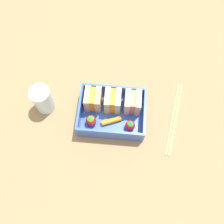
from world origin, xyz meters
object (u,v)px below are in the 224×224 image
object	(u,v)px
strawberry_far_left	(91,121)
drinking_glass	(43,99)
chopstick_pair	(174,118)
strawberry_left	(130,125)
carrot_stick_far_left	(112,121)
sandwich_left	(93,99)
sandwich_center	(133,103)
sandwich_center_left	(113,101)

from	to	relation	value
strawberry_far_left	drinking_glass	distance (cm)	14.30
chopstick_pair	strawberry_left	bearing A→B (deg)	-161.26
carrot_stick_far_left	drinking_glass	xyz separation A→B (cm)	(-19.14, 3.74, 2.23)
sandwich_left	strawberry_left	size ratio (longest dim) A/B	1.79
strawberry_left	chopstick_pair	bearing A→B (deg)	18.74
strawberry_left	chopstick_pair	xyz separation A→B (cm)	(12.18, 4.13, -2.31)
carrot_stick_far_left	chopstick_pair	xyz separation A→B (cm)	(17.01, 2.99, -1.54)
strawberry_far_left	chopstick_pair	world-z (taller)	strawberry_far_left
sandwich_center	chopstick_pair	bearing A→B (deg)	-9.03
sandwich_left	strawberry_far_left	world-z (taller)	sandwich_left
sandwich_center_left	chopstick_pair	xyz separation A→B (cm)	(17.28, -1.90, -3.77)
carrot_stick_far_left	strawberry_left	xyz separation A→B (cm)	(4.83, -1.14, 0.77)
sandwich_center	carrot_stick_far_left	size ratio (longest dim) A/B	1.07
strawberry_far_left	chopstick_pair	distance (cm)	23.07
sandwich_center_left	sandwich_center	bearing A→B (deg)	0.00
sandwich_center_left	sandwich_center	distance (cm)	5.33
carrot_stick_far_left	sandwich_center_left	bearing A→B (deg)	93.19
sandwich_center_left	drinking_glass	world-z (taller)	drinking_glass
sandwich_center_left	carrot_stick_far_left	xyz separation A→B (cm)	(0.27, -4.89, -2.23)
sandwich_center_left	strawberry_left	world-z (taller)	sandwich_center_left
sandwich_center	strawberry_left	distance (cm)	6.21
sandwich_left	chopstick_pair	distance (cm)	23.00
strawberry_far_left	sandwich_center_left	bearing A→B (deg)	46.50
chopstick_pair	drinking_glass	bearing A→B (deg)	178.82
carrot_stick_far_left	strawberry_left	world-z (taller)	strawberry_left
sandwich_left	sandwich_center_left	world-z (taller)	same
sandwich_center_left	drinking_glass	size ratio (longest dim) A/B	0.71
carrot_stick_far_left	chopstick_pair	world-z (taller)	carrot_stick_far_left
carrot_stick_far_left	drinking_glass	distance (cm)	19.63
strawberry_left	sandwich_center_left	bearing A→B (deg)	130.21
strawberry_left	sandwich_center	bearing A→B (deg)	87.83
drinking_glass	sandwich_center	bearing A→B (deg)	2.73
drinking_glass	strawberry_far_left	bearing A→B (deg)	-18.36
sandwich_center_left	drinking_glass	bearing A→B (deg)	-176.50
carrot_stick_far_left	chopstick_pair	distance (cm)	17.34
strawberry_far_left	chopstick_pair	xyz separation A→B (cm)	(22.63, 3.74, -2.44)
strawberry_left	drinking_glass	size ratio (longest dim) A/B	0.40
strawberry_far_left	carrot_stick_far_left	bearing A→B (deg)	7.58
sandwich_left	carrot_stick_far_left	xyz separation A→B (cm)	(5.60, -4.89, -2.23)
sandwich_center	drinking_glass	bearing A→B (deg)	-177.27
sandwich_center	strawberry_far_left	bearing A→B (deg)	-152.16
drinking_glass	carrot_stick_far_left	bearing A→B (deg)	-11.05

